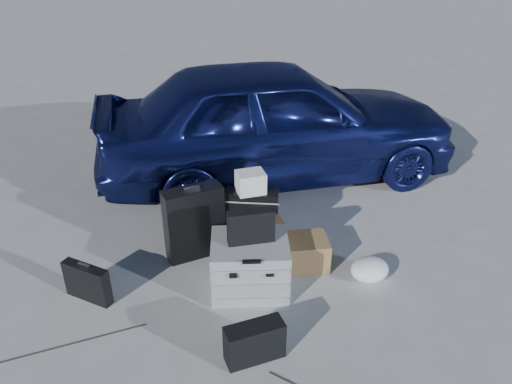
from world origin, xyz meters
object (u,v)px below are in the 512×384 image
(car, at_px, (277,120))
(cardboard_box, at_px, (306,252))
(suitcase_right, at_px, (252,219))
(suitcase_left, at_px, (194,222))
(briefcase, at_px, (87,282))
(pelican_case, at_px, (250,265))
(duffel_bag, at_px, (203,215))

(car, bearing_deg, cardboard_box, 173.37)
(car, relative_size, suitcase_right, 7.03)
(suitcase_right, relative_size, cardboard_box, 1.57)
(suitcase_left, bearing_deg, briefcase, -168.40)
(briefcase, relative_size, cardboard_box, 1.12)
(car, bearing_deg, suitcase_left, 141.11)
(pelican_case, distance_m, suitcase_left, 0.69)
(pelican_case, distance_m, cardboard_box, 0.58)
(pelican_case, xyz_separation_m, cardboard_box, (0.51, 0.27, -0.09))
(car, xyz_separation_m, pelican_case, (-0.41, -2.07, -0.46))
(car, xyz_separation_m, duffel_bag, (-0.82, -1.20, -0.51))
(suitcase_left, xyz_separation_m, suitcase_right, (0.52, 0.11, -0.05))
(cardboard_box, bearing_deg, briefcase, -169.71)
(briefcase, distance_m, cardboard_box, 1.84)
(suitcase_left, height_order, cardboard_box, suitcase_left)
(duffel_bag, height_order, cardboard_box, duffel_bag)
(car, xyz_separation_m, suitcase_left, (-0.88, -1.58, -0.35))
(pelican_case, bearing_deg, cardboard_box, 28.77)
(briefcase, bearing_deg, pelican_case, 32.16)
(pelican_case, relative_size, suitcase_left, 0.92)
(pelican_case, height_order, duffel_bag, pelican_case)
(suitcase_left, height_order, suitcase_right, suitcase_left)
(suitcase_left, distance_m, suitcase_right, 0.53)
(suitcase_right, bearing_deg, car, 84.65)
(pelican_case, relative_size, briefcase, 1.51)
(suitcase_right, bearing_deg, cardboard_box, -28.06)
(car, relative_size, duffel_bag, 5.61)
(suitcase_right, height_order, duffel_bag, suitcase_right)
(car, xyz_separation_m, suitcase_right, (-0.36, -1.46, -0.40))
(suitcase_left, distance_m, cardboard_box, 1.02)
(suitcase_left, height_order, duffel_bag, suitcase_left)
(briefcase, distance_m, suitcase_right, 1.52)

